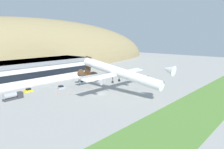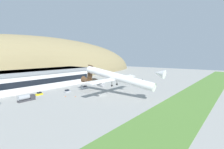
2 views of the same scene
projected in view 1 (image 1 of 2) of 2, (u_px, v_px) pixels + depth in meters
ground_plane at (102, 94)px, 99.53m from camera, size 435.26×435.26×0.00m
grass_strip_foreground at (189, 114)px, 73.56m from camera, size 391.73×20.36×0.08m
hill_backdrop at (32, 65)px, 193.53m from camera, size 315.95×89.05×82.56m
terminal_building at (28, 70)px, 124.35m from camera, size 73.88×23.05×12.17m
cargo_airplane at (118, 72)px, 99.13m from camera, size 39.72×53.21×12.27m
service_car_0 at (61, 87)px, 108.88m from camera, size 4.01×2.05×1.69m
service_car_1 at (83, 82)px, 121.30m from camera, size 4.19×2.08×1.63m
service_car_2 at (116, 73)px, 151.15m from camera, size 3.65×1.89×1.50m
service_car_3 at (28, 90)px, 102.96m from camera, size 3.86×1.91×1.68m
fuel_truck at (13, 96)px, 90.60m from camera, size 8.26×2.70×3.14m
traffic_cone_0 at (58, 94)px, 98.41m from camera, size 0.52×0.52×0.58m
traffic_cone_1 at (70, 94)px, 97.65m from camera, size 0.52×0.52×0.58m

